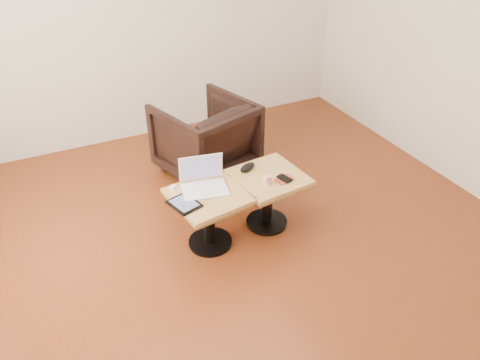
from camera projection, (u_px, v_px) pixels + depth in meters
name	position (u px, v px, depth m)	size (l,w,h in m)	color
room_shell	(245.00, 89.00, 3.02)	(4.52, 4.52, 2.71)	maroon
side_table_left	(209.00, 207.00, 3.60)	(0.61, 0.61, 0.49)	black
side_table_right	(268.00, 188.00, 3.81)	(0.59, 0.59, 0.49)	black
laptop	(204.00, 183.00, 3.57)	(0.38, 0.32, 0.25)	white
tablet	(184.00, 204.00, 3.41)	(0.24, 0.27, 0.02)	black
charging_adapter	(173.00, 187.00, 3.59)	(0.04, 0.04, 0.03)	white
glasses_case	(247.00, 167.00, 3.80)	(0.17, 0.07, 0.05)	black
striped_cup	(267.00, 180.00, 3.62)	(0.06, 0.06, 0.08)	#DB3450
earbuds_tangle	(272.00, 169.00, 3.81)	(0.08, 0.05, 0.02)	white
phone_on_sleeve	(284.00, 179.00, 3.69)	(0.16, 0.14, 0.02)	#A4372B
armchair	(206.00, 138.00, 4.51)	(0.80, 0.82, 0.75)	black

